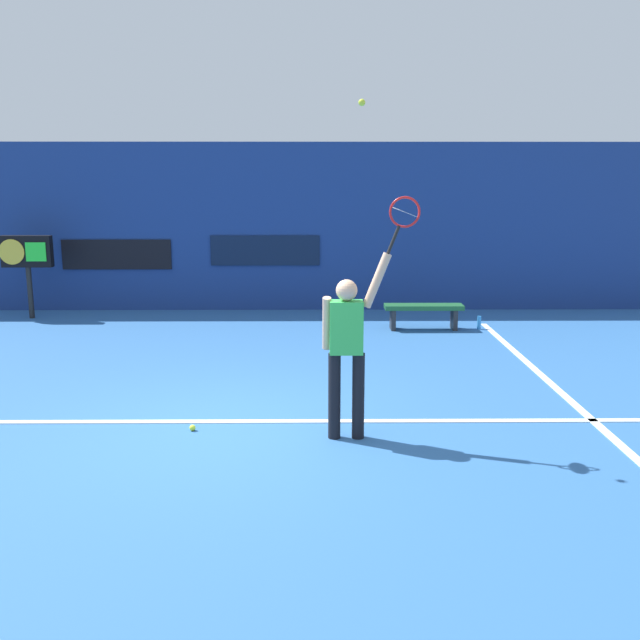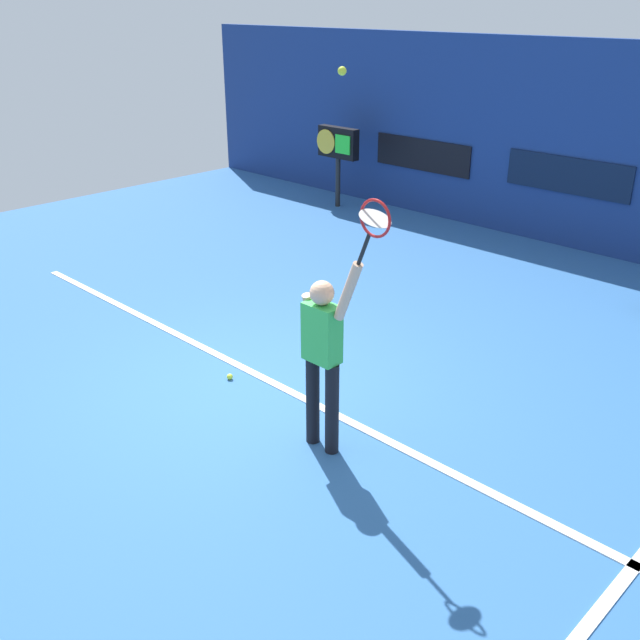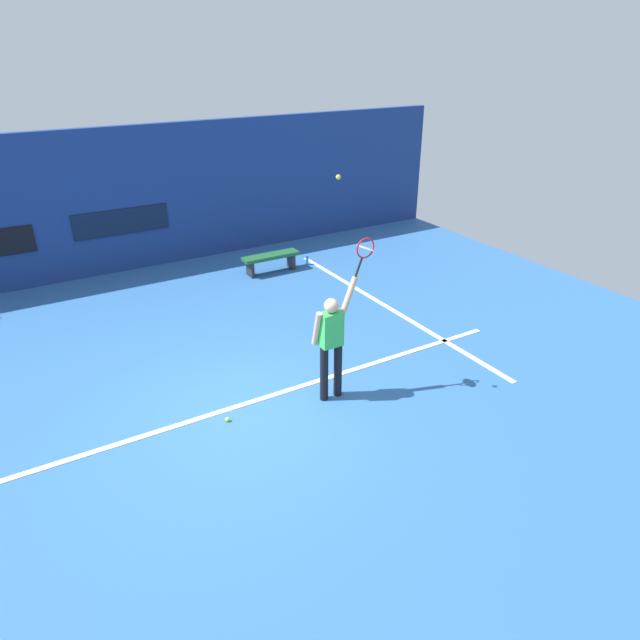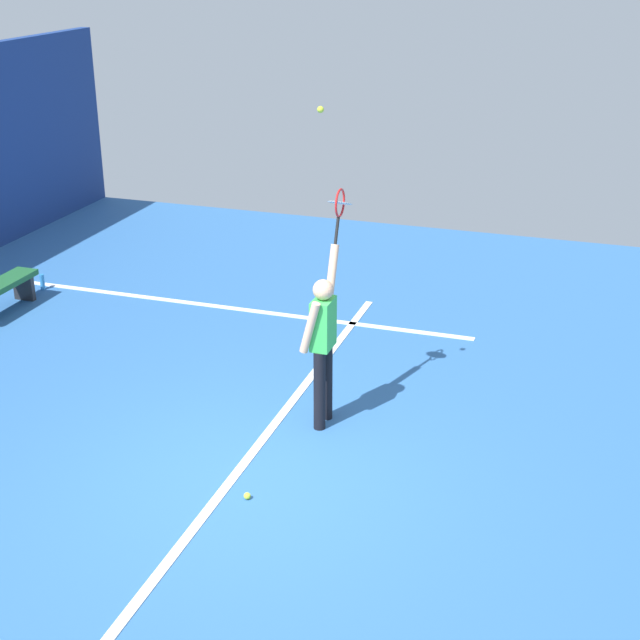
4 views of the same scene
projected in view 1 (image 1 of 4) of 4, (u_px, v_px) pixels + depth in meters
ground_plane at (225, 428)px, 7.82m from camera, size 18.00×18.00×0.00m
back_wall at (265, 227)px, 14.42m from camera, size 18.00×0.20×3.36m
sponsor_banner_center at (265, 251)px, 14.40m from camera, size 2.20×0.03×0.60m
sponsor_banner_portside at (117, 255)px, 14.39m from camera, size 2.20×0.03×0.60m
court_baseline at (227, 422)px, 8.02m from camera, size 10.00×0.10×0.01m
court_sideline at (543, 376)px, 9.82m from camera, size 0.10×7.00×0.01m
tennis_player at (347, 345)px, 7.35m from camera, size 0.70×0.31×1.97m
tennis_racket at (403, 215)px, 7.09m from camera, size 0.41×0.27×0.62m
tennis_ball at (362, 102)px, 6.94m from camera, size 0.07×0.07×0.07m
scoreboard_clock at (27, 255)px, 13.58m from camera, size 0.96×0.20×1.59m
court_bench at (424, 311)px, 12.76m from camera, size 1.40×0.36×0.45m
water_bottle at (479, 323)px, 12.81m from camera, size 0.07×0.07×0.24m
spare_ball at (193, 428)px, 7.74m from camera, size 0.07×0.07×0.07m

